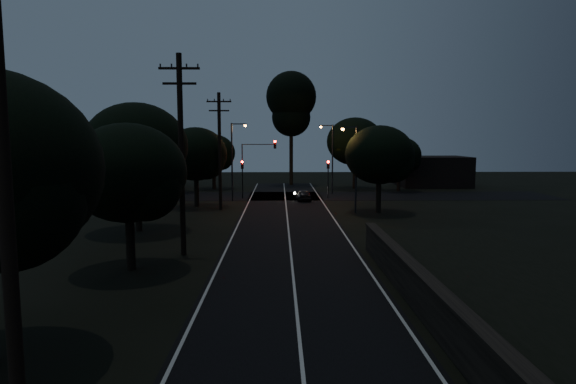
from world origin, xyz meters
name	(u,v)px	position (x,y,z in m)	size (l,w,h in m)	color
road_surface	(287,211)	(0.00, 31.12, 0.01)	(60.00, 70.00, 0.03)	black
retaining_wall	(546,326)	(7.74, 3.00, 0.62)	(6.93, 26.00, 1.60)	black
utility_pole_near	(2,151)	(-6.00, -2.00, 6.25)	(2.20, 0.30, 12.00)	black
utility_pole_mid	(181,152)	(-6.00, 15.00, 5.74)	(2.20, 0.30, 11.00)	black
utility_pole_far	(220,149)	(-6.00, 32.00, 5.48)	(2.20, 0.30, 10.50)	black
tree_left_b	(131,175)	(-7.80, 11.89, 4.69)	(5.69, 5.69, 7.23)	black
tree_left_c	(139,149)	(-10.25, 21.86, 5.77)	(7.06, 7.06, 8.92)	black
tree_left_d	(198,155)	(-8.29, 33.88, 4.86)	(5.91, 5.91, 7.50)	black
tree_far_nw	(215,154)	(-8.81, 49.89, 4.50)	(5.49, 5.49, 6.95)	black
tree_far_w	(168,148)	(-13.77, 45.87, 5.35)	(6.46, 6.46, 8.23)	black
tree_far_ne	(357,143)	(9.25, 49.85, 5.88)	(7.18, 7.18, 9.08)	black
tree_far_e	(401,156)	(14.18, 46.89, 4.30)	(5.23, 5.23, 6.63)	black
tree_right_a	(382,156)	(8.21, 29.88, 4.91)	(5.96, 5.96, 7.58)	black
tall_pine	(291,103)	(1.00, 55.00, 11.17)	(6.82, 6.82, 15.50)	black
building_left	(132,171)	(-20.00, 52.00, 2.20)	(10.00, 8.00, 4.40)	black
building_right	(432,171)	(20.00, 53.00, 2.00)	(9.00, 7.00, 4.00)	black
signal_left	(242,172)	(-4.60, 39.99, 2.84)	(0.28, 0.35, 4.10)	black
signal_right	(328,172)	(4.60, 39.99, 2.84)	(0.28, 0.35, 4.10)	black
signal_mast	(258,158)	(-2.91, 39.99, 4.34)	(3.70, 0.35, 6.25)	black
streetlight_a	(234,156)	(-5.31, 38.00, 4.64)	(1.66, 0.26, 8.00)	black
streetlight_b	(331,154)	(5.31, 44.00, 4.64)	(1.66, 0.26, 8.00)	black
streetlight_c	(354,163)	(5.83, 30.00, 4.35)	(1.46, 0.26, 7.50)	black
car	(303,195)	(1.81, 38.14, 0.59)	(1.38, 3.44, 1.17)	black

